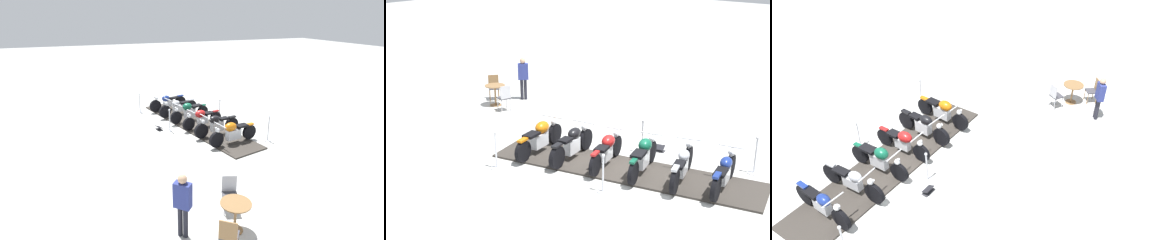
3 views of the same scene
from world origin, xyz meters
TOP-DOWN VIEW (x-y plane):
  - ground_plane at (0.00, 0.00)m, footprint 80.00×80.00m
  - display_platform at (0.00, 0.00)m, footprint 7.69×3.26m
  - motorcycle_navy at (-2.59, -0.61)m, footprint 0.69×2.13m
  - motorcycle_chrome at (-1.55, -0.38)m, footprint 0.86×2.20m
  - motorcycle_forest at (-0.51, -0.15)m, footprint 0.81×2.14m
  - motorcycle_maroon at (0.53, 0.07)m, footprint 0.75×2.09m
  - motorcycle_black at (1.56, 0.32)m, footprint 0.77×2.21m
  - motorcycle_copper at (2.60, 0.54)m, footprint 0.77×2.25m
  - stanchion_left_mid at (-0.31, 1.38)m, footprint 0.31×0.31m
  - stanchion_left_rear at (2.81, 2.08)m, footprint 0.33×0.33m
  - stanchion_right_mid at (0.31, -1.38)m, footprint 0.28×0.28m
  - info_placard at (-0.01, -1.79)m, footprint 0.42×0.30m
  - cafe_table at (7.13, -1.82)m, footprint 0.76×0.76m
  - cafe_chair_near_table at (6.34, -1.56)m, footprint 0.50×0.50m
  - cafe_chair_across_table at (7.77, -2.33)m, footprint 0.56×0.56m
  - bystander_person at (6.85, -3.05)m, footprint 0.44×0.44m

SIDE VIEW (x-z plane):
  - ground_plane at x=0.00m, z-range 0.00..0.00m
  - display_platform at x=0.00m, z-range 0.00..0.06m
  - info_placard at x=-0.01m, z-range -0.03..0.15m
  - stanchion_left_mid at x=-0.31m, z-range -0.17..0.86m
  - stanchion_left_rear at x=2.81m, z-range -0.20..0.90m
  - stanchion_right_mid at x=0.31m, z-range -0.14..0.90m
  - motorcycle_chrome at x=-1.55m, z-range 0.01..0.95m
  - motorcycle_navy at x=-2.59m, z-range 0.02..0.96m
  - motorcycle_black at x=1.56m, z-range 0.04..0.98m
  - motorcycle_maroon at x=0.53m, z-range 0.07..0.97m
  - motorcycle_copper at x=2.60m, z-range 0.07..0.98m
  - motorcycle_forest at x=-0.51m, z-range 0.09..1.00m
  - cafe_chair_across_table at x=7.77m, z-range 0.07..1.02m
  - cafe_chair_near_table at x=6.34m, z-range 0.07..1.04m
  - cafe_table at x=7.13m, z-range 0.20..0.99m
  - bystander_person at x=6.85m, z-range 0.16..1.81m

